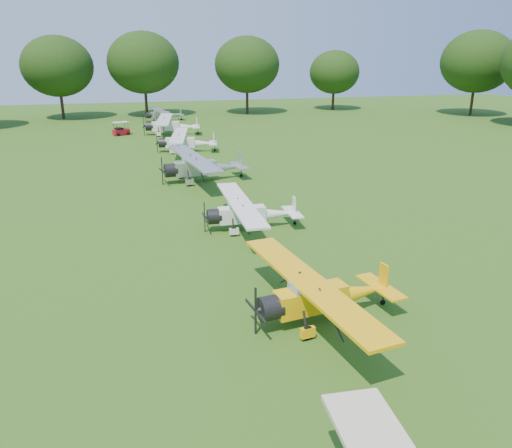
# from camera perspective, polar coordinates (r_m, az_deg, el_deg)

# --- Properties ---
(ground) EXTENTS (160.00, 160.00, 0.00)m
(ground) POSITION_cam_1_polar(r_m,az_deg,el_deg) (28.66, -2.99, -1.31)
(ground) COLOR #355816
(ground) RESTS_ON ground
(tree_belt) EXTENTS (137.36, 130.27, 14.52)m
(tree_belt) POSITION_cam_1_polar(r_m,az_deg,el_deg) (27.96, 4.10, 15.05)
(tree_belt) COLOR black
(tree_belt) RESTS_ON ground
(aircraft_2) EXTENTS (6.14, 9.73, 1.91)m
(aircraft_2) POSITION_cam_1_polar(r_m,az_deg,el_deg) (19.73, 7.45, -7.89)
(aircraft_2) COLOR #FFB70A
(aircraft_2) RESTS_ON ground
(aircraft_3) EXTENTS (5.79, 9.19, 1.82)m
(aircraft_3) POSITION_cam_1_polar(r_m,az_deg,el_deg) (29.40, -0.81, 1.44)
(aircraft_3) COLOR white
(aircraft_3) RESTS_ON ground
(aircraft_4) EXTENTS (7.02, 11.14, 2.19)m
(aircraft_4) POSITION_cam_1_polar(r_m,az_deg,el_deg) (40.61, -6.28, 6.68)
(aircraft_4) COLOR silver
(aircraft_4) RESTS_ON ground
(aircraft_5) EXTENTS (6.31, 9.98, 1.96)m
(aircraft_5) POSITION_cam_1_polar(r_m,az_deg,el_deg) (52.84, -8.15, 9.39)
(aircraft_5) COLOR white
(aircraft_5) RESTS_ON ground
(aircraft_6) EXTENTS (7.04, 11.16, 2.19)m
(aircraft_6) POSITION_cam_1_polar(r_m,az_deg,el_deg) (64.09, -9.83, 11.15)
(aircraft_6) COLOR white
(aircraft_6) RESTS_ON ground
(aircraft_7) EXTENTS (5.77, 9.15, 1.80)m
(aircraft_7) POSITION_cam_1_polar(r_m,az_deg,el_deg) (77.38, -10.62, 12.29)
(aircraft_7) COLOR silver
(aircraft_7) RESTS_ON ground
(golf_cart) EXTENTS (2.18, 1.80, 1.62)m
(golf_cart) POSITION_cam_1_polar(r_m,az_deg,el_deg) (65.28, -15.19, 10.25)
(golf_cart) COLOR #A00B18
(golf_cart) RESTS_ON ground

